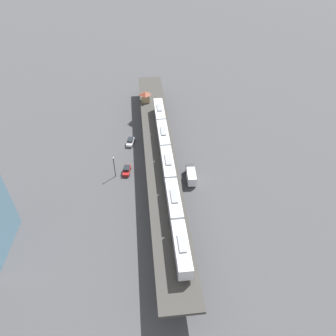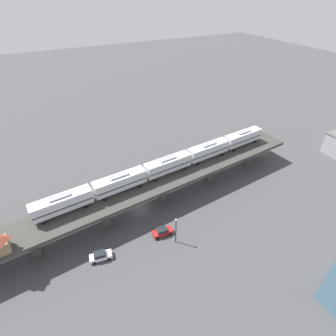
# 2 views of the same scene
# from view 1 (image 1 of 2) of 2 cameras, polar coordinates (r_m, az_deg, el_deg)

# --- Properties ---
(ground_plane) EXTENTS (400.00, 400.00, 0.00)m
(ground_plane) POSITION_cam_1_polar(r_m,az_deg,el_deg) (95.42, -1.41, -0.11)
(ground_plane) COLOR #424244
(elevated_viaduct) EXTENTS (16.76, 92.38, 6.54)m
(elevated_viaduct) POSITION_cam_1_polar(r_m,az_deg,el_deg) (91.91, -1.48, 2.59)
(elevated_viaduct) COLOR #393733
(elevated_viaduct) RESTS_ON ground
(subway_train) EXTENTS (8.50, 62.40, 4.45)m
(subway_train) POSITION_cam_1_polar(r_m,az_deg,el_deg) (82.73, -0.00, 0.54)
(subway_train) COLOR silver
(subway_train) RESTS_ON elevated_viaduct
(signal_hut) EXTENTS (3.50, 3.50, 3.40)m
(signal_hut) POSITION_cam_1_polar(r_m,az_deg,el_deg) (113.39, -3.98, 12.32)
(signal_hut) COLOR #8C7251
(signal_hut) RESTS_ON elevated_viaduct
(street_car_red) EXTENTS (2.20, 4.52, 1.89)m
(street_car_red) POSITION_cam_1_polar(r_m,az_deg,el_deg) (94.28, -7.20, -0.34)
(street_car_red) COLOR #AD1E1E
(street_car_red) RESTS_ON ground
(street_car_white) EXTENTS (2.45, 4.62, 1.89)m
(street_car_white) POSITION_cam_1_polar(r_m,az_deg,el_deg) (104.81, -6.56, 4.62)
(street_car_white) COLOR silver
(street_car_white) RESTS_ON ground
(delivery_truck) EXTENTS (2.60, 7.28, 3.20)m
(delivery_truck) POSITION_cam_1_polar(r_m,az_deg,el_deg) (91.01, 4.02, -1.20)
(delivery_truck) COLOR #333338
(delivery_truck) RESTS_ON ground
(street_lamp) EXTENTS (0.44, 0.44, 6.94)m
(street_lamp) POSITION_cam_1_polar(r_m,az_deg,el_deg) (91.42, -9.36, 0.46)
(street_lamp) COLOR black
(street_lamp) RESTS_ON ground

